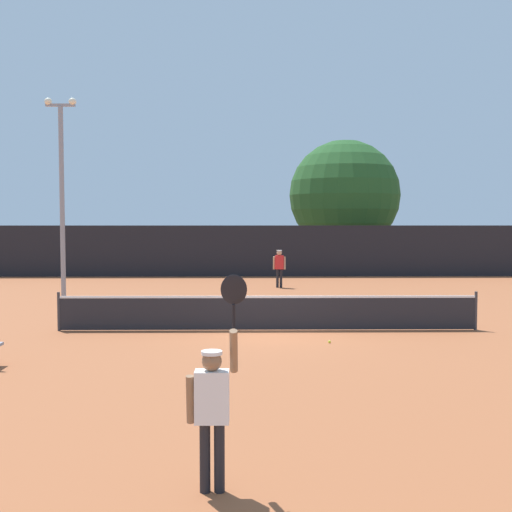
% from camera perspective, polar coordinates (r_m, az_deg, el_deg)
% --- Properties ---
extents(ground_plane, '(120.00, 120.00, 0.00)m').
position_cam_1_polar(ground_plane, '(17.31, 1.12, -6.82)').
color(ground_plane, '#9E5633').
extents(tennis_net, '(11.59, 0.08, 1.07)m').
position_cam_1_polar(tennis_net, '(17.23, 1.12, -5.14)').
color(tennis_net, '#232328').
rests_on(tennis_net, ground).
extents(perimeter_fence, '(39.48, 0.12, 2.77)m').
position_cam_1_polar(perimeter_fence, '(33.86, 0.21, 0.46)').
color(perimeter_fence, black).
rests_on(perimeter_fence, ground).
extents(player_serving, '(0.67, 0.38, 2.42)m').
position_cam_1_polar(player_serving, '(7.09, -3.95, -12.90)').
color(player_serving, white).
rests_on(player_serving, ground).
extents(player_receiving, '(0.57, 0.25, 1.70)m').
position_cam_1_polar(player_receiving, '(28.18, 2.14, -0.80)').
color(player_receiving, red).
rests_on(player_receiving, ground).
extents(tennis_ball, '(0.07, 0.07, 0.07)m').
position_cam_1_polar(tennis_ball, '(15.64, 6.74, -7.80)').
color(tennis_ball, '#CCE033').
rests_on(tennis_ball, ground).
extents(light_pole, '(1.18, 0.28, 7.60)m').
position_cam_1_polar(light_pole, '(24.58, -17.35, 6.20)').
color(light_pole, gray).
rests_on(light_pole, ground).
extents(large_tree, '(7.00, 7.00, 8.15)m').
position_cam_1_polar(large_tree, '(40.18, 8.09, 5.52)').
color(large_tree, brown).
rests_on(large_tree, ground).
extents(parked_car_near, '(1.92, 4.20, 1.69)m').
position_cam_1_polar(parked_car_near, '(40.36, -11.32, -0.02)').
color(parked_car_near, white).
rests_on(parked_car_near, ground).
extents(parked_car_mid, '(1.93, 4.21, 1.69)m').
position_cam_1_polar(parked_car_mid, '(41.54, 3.62, 0.13)').
color(parked_car_mid, navy).
rests_on(parked_car_mid, ground).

